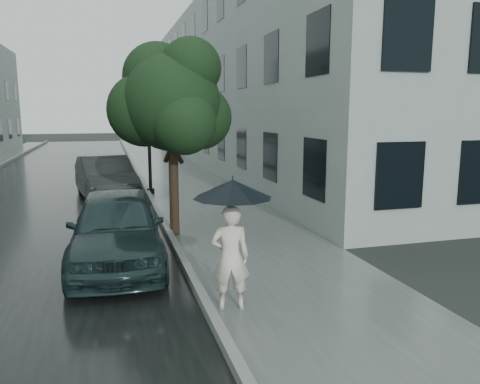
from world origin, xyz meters
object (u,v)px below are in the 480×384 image
object	(u,v)px
car_near	(117,227)
pedestrian	(230,257)
street_tree	(171,101)
lamp_post	(144,118)
car_far	(105,178)

from	to	relation	value
car_near	pedestrian	bearing A→B (deg)	-56.61
street_tree	lamp_post	xyz separation A→B (m)	(-0.20, 5.95, -0.46)
car_near	car_far	world-z (taller)	car_near
pedestrian	street_tree	bearing A→B (deg)	-78.36
car_near	lamp_post	bearing A→B (deg)	83.52
pedestrian	lamp_post	distance (m)	10.86
pedestrian	lamp_post	size ratio (longest dim) A/B	0.34
lamp_post	car_near	bearing A→B (deg)	-91.79
lamp_post	car_far	world-z (taller)	lamp_post
lamp_post	street_tree	bearing A→B (deg)	-81.25
street_tree	car_near	bearing A→B (deg)	-124.42
pedestrian	lamp_post	world-z (taller)	lamp_post
car_far	pedestrian	bearing A→B (deg)	-88.78
lamp_post	pedestrian	bearing A→B (deg)	-81.01
lamp_post	car_far	xyz separation A→B (m)	(-1.43, -0.74, -2.03)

